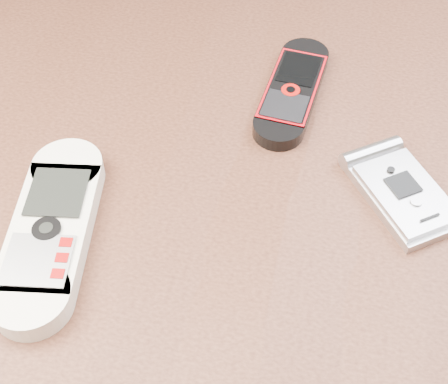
# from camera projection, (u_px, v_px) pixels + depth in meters

# --- Properties ---
(table) EXTENTS (1.20, 0.80, 0.75)m
(table) POSITION_uv_depth(u_px,v_px,m) (219.00, 271.00, 0.58)
(table) COLOR black
(table) RESTS_ON ground
(nokia_white) EXTENTS (0.08, 0.18, 0.02)m
(nokia_white) POSITION_uv_depth(u_px,v_px,m) (51.00, 229.00, 0.47)
(nokia_white) COLOR white
(nokia_white) RESTS_ON table
(nokia_black_red) EXTENTS (0.06, 0.15, 0.01)m
(nokia_black_red) POSITION_uv_depth(u_px,v_px,m) (292.00, 90.00, 0.57)
(nokia_black_red) COLOR black
(nokia_black_red) RESTS_ON table
(motorola_razr) EXTENTS (0.10, 0.12, 0.02)m
(motorola_razr) POSITION_uv_depth(u_px,v_px,m) (403.00, 193.00, 0.49)
(motorola_razr) COLOR #B5B5BA
(motorola_razr) RESTS_ON table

